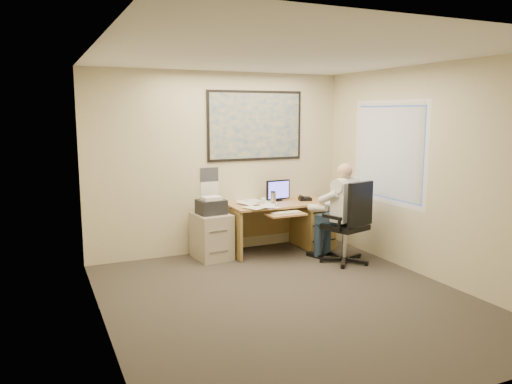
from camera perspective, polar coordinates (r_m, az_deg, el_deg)
name	(u,v)px	position (r m, az deg, el deg)	size (l,w,h in m)	color
room_shell	(290,182)	(5.46, 3.92, 1.16)	(4.00, 4.50, 2.70)	#353029
desk	(298,220)	(7.81, 4.85, -3.24)	(1.60, 0.97, 1.07)	tan
world_map	(255,126)	(7.68, -0.06, 7.58)	(1.56, 0.03, 1.06)	#1E4C93
wall_calendar	(209,182)	(7.48, -5.34, 1.19)	(0.28, 0.01, 0.42)	white
window_blinds	(388,153)	(7.20, 14.88, 4.38)	(0.06, 1.40, 1.30)	beige
filing_cabinet	(212,232)	(7.27, -5.10, -4.57)	(0.52, 0.61, 0.92)	#AC9E8A
office_chair	(346,239)	(7.13, 10.25, -5.36)	(0.87, 0.87, 1.17)	black
person	(344,213)	(7.12, 10.06, -2.38)	(0.57, 0.81, 1.41)	silver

